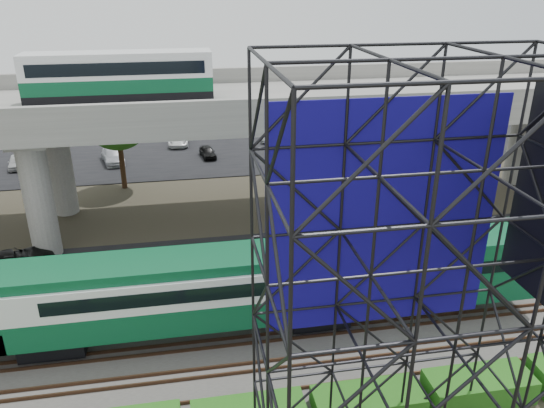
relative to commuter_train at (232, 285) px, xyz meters
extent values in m
plane|color=#474233|center=(-1.07, -2.00, -2.88)|extent=(140.00, 140.00, 0.00)
cube|color=slate|center=(-1.07, 0.00, -2.78)|extent=(90.00, 12.00, 0.20)
cube|color=black|center=(-1.07, 8.50, -2.84)|extent=(90.00, 5.00, 0.08)
cube|color=black|center=(-1.07, 32.00, -2.84)|extent=(90.00, 18.00, 0.08)
cube|color=#42546D|center=(-1.07, 54.00, -2.87)|extent=(140.00, 40.00, 0.03)
cube|color=#472D1E|center=(-1.07, -4.72, -2.60)|extent=(90.00, 0.08, 0.16)
cube|color=#472D1E|center=(-1.07, -3.28, -2.60)|extent=(90.00, 0.08, 0.16)
cube|color=#472D1E|center=(-1.07, -2.72, -2.60)|extent=(90.00, 0.08, 0.16)
cube|color=#472D1E|center=(-1.07, -1.28, -2.60)|extent=(90.00, 0.08, 0.16)
cube|color=#472D1E|center=(-1.07, -0.72, -2.60)|extent=(90.00, 0.08, 0.16)
cube|color=#472D1E|center=(-1.07, 0.72, -2.60)|extent=(90.00, 0.08, 0.16)
cube|color=#472D1E|center=(-1.07, 1.28, -2.60)|extent=(90.00, 0.08, 0.16)
cube|color=#472D1E|center=(-1.07, 2.72, -2.60)|extent=(90.00, 0.08, 0.16)
cube|color=#472D1E|center=(-1.07, 3.28, -2.60)|extent=(90.00, 0.08, 0.16)
cube|color=#472D1E|center=(-1.07, 4.72, -2.60)|extent=(90.00, 0.08, 0.16)
cube|color=black|center=(-8.62, 0.00, -2.07)|extent=(3.00, 2.20, 0.90)
cube|color=black|center=(4.38, 0.00, -2.07)|extent=(3.00, 2.20, 0.90)
cube|color=#0B4F2C|center=(-2.12, 0.00, -0.92)|extent=(19.00, 3.00, 1.40)
cube|color=silver|center=(-2.12, 0.00, 0.53)|extent=(19.00, 3.00, 1.50)
cube|color=#0B4F2C|center=(-2.12, 0.00, 1.53)|extent=(19.00, 2.60, 0.50)
cube|color=black|center=(-1.12, 0.00, 0.58)|extent=(15.00, 3.06, 0.70)
cube|color=#0B4F2C|center=(11.88, 0.00, 0.08)|extent=(8.00, 3.00, 3.40)
cube|color=#9E9B93|center=(-1.07, 14.00, 5.72)|extent=(80.00, 12.00, 1.20)
cube|color=#9E9B93|center=(-1.07, 8.25, 6.87)|extent=(80.00, 0.50, 1.10)
cube|color=#9E9B93|center=(-1.07, 19.75, 6.87)|extent=(80.00, 0.50, 1.10)
cylinder|color=#9E9B93|center=(-11.07, 10.50, 1.12)|extent=(1.80, 1.80, 8.00)
cylinder|color=#9E9B93|center=(-11.07, 17.50, 1.12)|extent=(1.80, 1.80, 8.00)
cube|color=#9E9B93|center=(-11.07, 14.00, 4.82)|extent=(2.40, 9.00, 0.60)
cylinder|color=#9E9B93|center=(8.93, 10.50, 1.12)|extent=(1.80, 1.80, 8.00)
cylinder|color=#9E9B93|center=(8.93, 17.50, 1.12)|extent=(1.80, 1.80, 8.00)
cube|color=#9E9B93|center=(8.93, 14.00, 4.82)|extent=(2.40, 9.00, 0.60)
cylinder|color=#9E9B93|center=(26.93, 17.50, 1.12)|extent=(1.80, 1.80, 8.00)
cube|color=black|center=(-5.65, 14.00, 6.67)|extent=(12.00, 2.50, 0.70)
cube|color=#0B4F2C|center=(-5.65, 14.00, 7.47)|extent=(12.00, 2.50, 0.90)
cube|color=silver|center=(-5.65, 14.00, 8.57)|extent=(12.00, 2.50, 1.30)
cube|color=black|center=(-5.65, 14.00, 8.62)|extent=(11.00, 2.56, 0.80)
cube|color=silver|center=(-5.65, 14.00, 9.37)|extent=(12.00, 2.40, 0.30)
cube|color=#120B7A|center=(4.58, -6.95, 6.42)|extent=(8.10, 0.08, 8.25)
cube|color=#1F6216|center=(4.93, -6.30, -2.38)|extent=(4.60, 1.80, 1.01)
cube|color=#1F6216|center=(9.93, -6.30, -2.32)|extent=(4.60, 1.80, 1.12)
cylinder|color=#382314|center=(12.93, 10.50, -0.48)|extent=(0.44, 0.44, 4.80)
ellipsoid|color=#1F6216|center=(12.93, 10.50, 2.72)|extent=(4.94, 4.94, 4.18)
cylinder|color=#382314|center=(-7.07, 22.00, -0.48)|extent=(0.44, 0.44, 4.80)
ellipsoid|color=#1F6216|center=(-7.07, 22.00, 2.72)|extent=(4.94, 4.94, 4.18)
imported|color=black|center=(-12.72, 8.42, -2.11)|extent=(5.46, 3.99, 1.38)
imported|color=beige|center=(-17.53, 29.00, -2.21)|extent=(1.96, 3.64, 1.18)
imported|color=#9D9EA4|center=(-15.47, 34.00, -2.21)|extent=(1.72, 3.74, 1.19)
imported|color=#B0B1B8|center=(-8.67, 29.00, -2.16)|extent=(2.86, 4.76, 1.29)
imported|color=white|center=(-2.18, 34.00, -2.18)|extent=(2.41, 4.60, 1.23)
imported|color=black|center=(0.59, 29.00, -2.25)|extent=(1.78, 3.38, 1.10)
imported|color=#A4A8AC|center=(7.75, 34.00, -2.17)|extent=(2.25, 4.04, 1.26)
imported|color=white|center=(11.41, 29.00, -2.17)|extent=(2.04, 4.47, 1.27)
imported|color=gray|center=(14.51, 34.00, -2.16)|extent=(3.21, 4.99, 1.28)
camera|label=1|loc=(-1.99, -22.35, 13.95)|focal=35.00mm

